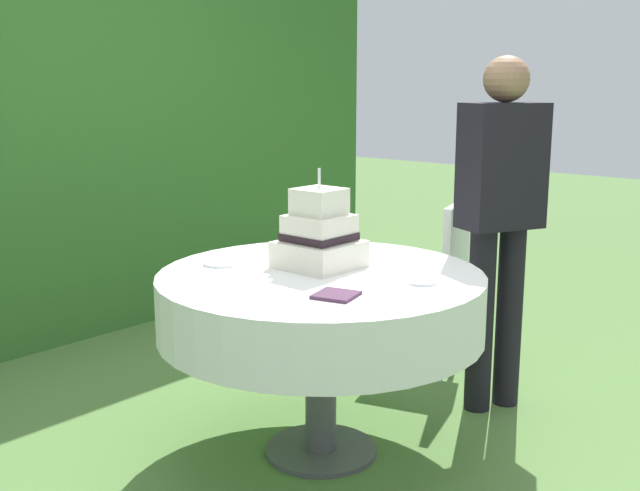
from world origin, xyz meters
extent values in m
plane|color=#547A3D|center=(0.00, 0.00, 0.00)|extent=(20.00, 20.00, 0.00)
cube|color=#336628|center=(0.00, 2.21, 1.29)|extent=(5.39, 0.47, 2.59)
cylinder|color=#4C4C51|center=(0.00, 0.00, 0.01)|extent=(0.46, 0.46, 0.02)
cylinder|color=#4C4C51|center=(0.00, 0.00, 0.36)|extent=(0.13, 0.13, 0.73)
cylinder|color=olive|center=(0.00, 0.00, 0.74)|extent=(1.25, 1.25, 0.03)
cylinder|color=white|center=(0.00, 0.00, 0.63)|extent=(1.28, 1.28, 0.24)
cube|color=silver|center=(0.07, 0.07, 0.81)|extent=(0.29, 0.29, 0.11)
cube|color=silver|center=(0.07, 0.07, 0.92)|extent=(0.23, 0.23, 0.11)
cube|color=black|center=(0.07, 0.07, 0.88)|extent=(0.23, 0.23, 0.03)
cube|color=silver|center=(0.07, 0.07, 1.02)|extent=(0.18, 0.18, 0.11)
sphere|color=#D13866|center=(0.19, 0.19, 0.89)|extent=(0.07, 0.07, 0.07)
cylinder|color=silver|center=(0.07, 0.07, 1.12)|extent=(0.01, 0.01, 0.08)
cylinder|color=white|center=(0.13, -0.39, 0.76)|extent=(0.11, 0.11, 0.01)
cylinder|color=white|center=(-0.16, 0.40, 0.76)|extent=(0.15, 0.15, 0.01)
cube|color=#4C2D47|center=(-0.22, -0.26, 0.76)|extent=(0.17, 0.17, 0.01)
cylinder|color=white|center=(1.19, 0.45, 0.23)|extent=(0.03, 0.03, 0.45)
cylinder|color=white|center=(0.89, 0.36, 0.23)|extent=(0.03, 0.03, 0.45)
cylinder|color=white|center=(1.29, 0.15, 0.23)|extent=(0.03, 0.03, 0.45)
cylinder|color=white|center=(0.98, 0.05, 0.23)|extent=(0.03, 0.03, 0.45)
cube|color=white|center=(1.09, 0.25, 0.47)|extent=(0.50, 0.50, 0.04)
cube|color=white|center=(1.14, 0.08, 0.69)|extent=(0.39, 0.16, 0.40)
cylinder|color=black|center=(0.95, -0.33, 0.42)|extent=(0.12, 0.12, 0.85)
cylinder|color=black|center=(0.81, -0.26, 0.42)|extent=(0.12, 0.12, 0.85)
cube|color=black|center=(0.88, -0.29, 1.12)|extent=(0.41, 0.33, 0.55)
sphere|color=#8C664C|center=(0.88, -0.29, 1.50)|extent=(0.20, 0.20, 0.20)
camera|label=1|loc=(-2.23, -1.94, 1.49)|focal=43.75mm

